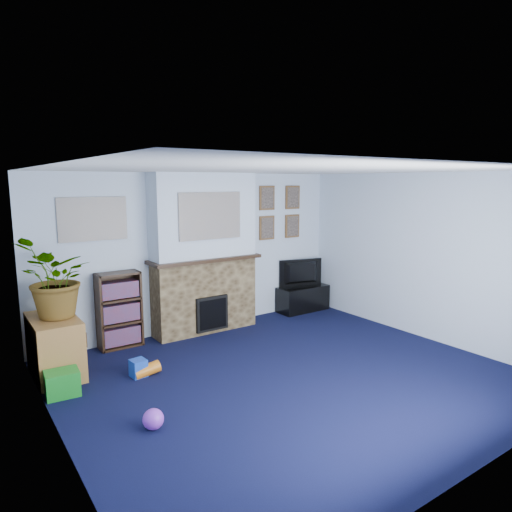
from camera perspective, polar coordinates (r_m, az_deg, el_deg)
floor at (r=5.58m, az=4.08°, el=-14.74°), size 5.00×4.50×0.01m
ceiling at (r=5.10m, az=4.39°, el=10.73°), size 5.00×4.50×0.01m
wall_back at (r=7.07m, az=-7.29°, el=0.51°), size 5.00×0.04×2.40m
wall_front at (r=3.79m, az=26.35°, el=-8.09°), size 5.00×0.04×2.40m
wall_left at (r=4.16m, az=-23.84°, el=-6.41°), size 0.04×4.50×2.40m
wall_right at (r=7.03m, az=20.30°, el=-0.05°), size 0.04×4.50×2.40m
chimney_breast at (r=6.89m, az=-6.51°, el=0.17°), size 1.72×0.50×2.40m
collage_main at (r=6.64m, az=-5.74°, el=5.01°), size 1.00×0.03×0.68m
collage_left at (r=6.43m, az=-19.71°, el=4.38°), size 0.90×0.03×0.58m
portrait_tl at (r=7.66m, az=1.38°, el=7.26°), size 0.30×0.03×0.40m
portrait_tr at (r=8.00m, az=4.59°, el=7.32°), size 0.30×0.03×0.40m
portrait_bl at (r=7.70m, az=1.36°, el=3.54°), size 0.30×0.03×0.40m
portrait_br at (r=8.03m, az=4.54°, el=3.75°), size 0.30×0.03×0.40m
tv_stand at (r=8.16m, az=5.86°, el=-5.27°), size 0.93×0.39×0.44m
television at (r=8.08m, az=5.82°, el=-2.13°), size 0.82×0.30×0.47m
bookshelf at (r=6.60m, az=-16.73°, el=-6.66°), size 0.58×0.28×1.05m
sideboard at (r=5.97m, az=-23.84°, el=-10.30°), size 0.50×0.90×0.70m
potted_plant at (r=5.71m, az=-23.79°, el=-2.60°), size 1.03×1.08×0.94m
mantel_clock at (r=6.83m, az=-6.71°, el=0.37°), size 0.11×0.06×0.15m
mantel_candle at (r=6.99m, az=-4.20°, el=0.71°), size 0.05×0.05×0.17m
mantel_teddy at (r=6.64m, az=-9.98°, el=0.00°), size 0.12×0.12×0.12m
mantel_can at (r=7.20m, az=-1.49°, el=0.82°), size 0.06×0.06×0.13m
green_crate at (r=5.47m, az=-23.06°, el=-14.39°), size 0.36×0.30×0.27m
toy_ball at (r=4.58m, az=-12.72°, el=-19.37°), size 0.20×0.20×0.20m
toy_block at (r=5.68m, az=-14.49°, el=-13.35°), size 0.19×0.19×0.21m
toy_tube at (r=5.70m, az=-13.47°, el=-13.69°), size 0.32×0.14×0.19m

